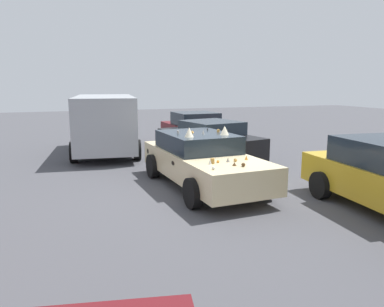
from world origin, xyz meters
The scene contains 5 objects.
ground_plane centered at (0.00, 0.00, 0.00)m, with size 60.00×60.00×0.00m, color #47474C.
art_car_decorated centered at (0.08, 0.00, 0.71)m, with size 4.76×2.24×1.60m.
parked_van_far_right centered at (5.65, 1.79, 1.23)m, with size 5.30×2.81×2.19m.
parked_sedan_near_left centered at (2.95, -1.35, 0.72)m, with size 4.52×2.64×1.41m.
parked_sedan_row_back_center centered at (6.30, -2.05, 0.72)m, with size 3.99×2.20×1.44m.
Camera 1 is at (-8.66, 3.38, 2.62)m, focal length 34.65 mm.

